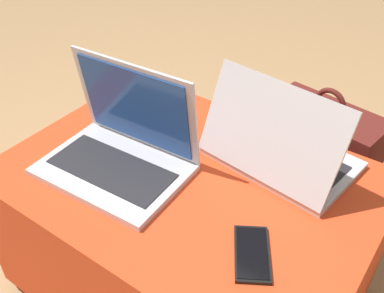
% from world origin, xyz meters
% --- Properties ---
extents(ground_plane, '(14.00, 14.00, 0.00)m').
position_xyz_m(ground_plane, '(0.00, 0.00, 0.00)').
color(ground_plane, tan).
extents(ottoman, '(0.90, 0.65, 0.46)m').
position_xyz_m(ottoman, '(0.00, 0.00, 0.23)').
color(ottoman, maroon).
rests_on(ottoman, ground_plane).
extents(laptop_near, '(0.37, 0.27, 0.26)m').
position_xyz_m(laptop_near, '(-0.16, -0.06, 0.51)').
color(laptop_near, silver).
rests_on(laptop_near, ottoman).
extents(laptop_far, '(0.38, 0.28, 0.24)m').
position_xyz_m(laptop_far, '(0.16, 0.16, 0.51)').
color(laptop_far, silver).
rests_on(laptop_far, ottoman).
extents(cell_phone, '(0.14, 0.16, 0.01)m').
position_xyz_m(cell_phone, '(0.25, -0.13, 0.46)').
color(cell_phone, black).
rests_on(cell_phone, ottoman).
extents(backpack, '(0.37, 0.25, 0.54)m').
position_xyz_m(backpack, '(0.17, 0.47, 0.23)').
color(backpack, '#5B1E19').
rests_on(backpack, ground_plane).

